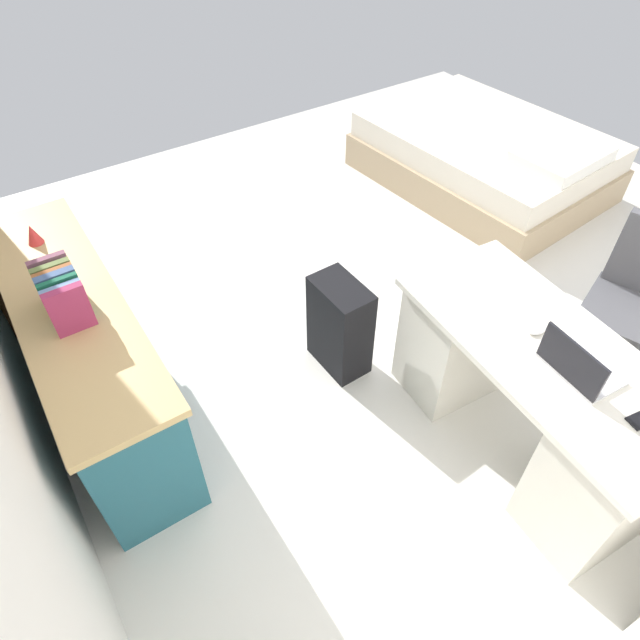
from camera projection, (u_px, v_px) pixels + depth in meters
name	position (u px, v px, depth m)	size (l,w,h in m)	color
ground_plane	(415.00, 301.00, 3.74)	(5.76, 5.76, 0.00)	silver
desk	(529.00, 396.00, 2.70)	(1.49, 0.77, 0.74)	silver
office_chair	(629.00, 315.00, 3.05)	(0.59, 0.59, 0.94)	black
credenza	(90.00, 356.00, 2.87)	(1.80, 0.48, 0.78)	#235B6B
bed	(484.00, 157.00, 4.64)	(2.01, 1.56, 0.58)	tan
suitcase_black	(340.00, 326.00, 3.16)	(0.36, 0.22, 0.59)	black
laptop	(578.00, 366.00, 2.31)	(0.33, 0.24, 0.21)	#B7B7BC
computer_mouse	(537.00, 329.00, 2.51)	(0.06, 0.10, 0.03)	white
book_row	(62.00, 294.00, 2.46)	(0.32, 0.17, 0.24)	#992D54
figurine_small	(33.00, 234.00, 2.87)	(0.08, 0.08, 0.11)	red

